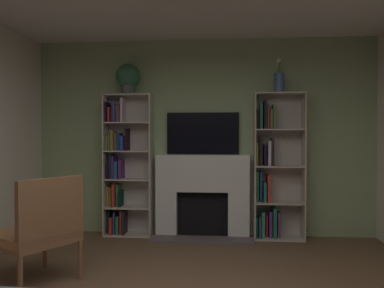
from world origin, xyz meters
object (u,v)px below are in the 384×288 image
bookshelf_left (124,167)px  armchair (39,230)px  bookshelf_right (273,170)px  fireplace (202,193)px  potted_plant (128,77)px  tv (203,133)px  vase_with_flowers (279,81)px

bookshelf_left → armchair: (-0.31, -1.86, -0.45)m
bookshelf_left → armchair: 1.94m
bookshelf_right → fireplace: bearing=179.9°
fireplace → potted_plant: bearing=-177.8°
tv → armchair: size_ratio=0.99×
potted_plant → tv: bearing=6.6°
bookshelf_right → potted_plant: (-2.00, -0.04, 1.28)m
tv → vase_with_flowers: bearing=-6.6°
tv → potted_plant: bearing=-173.4°
vase_with_flowers → potted_plant: bearing=180.0°
potted_plant → vase_with_flowers: (2.08, -0.00, -0.08)m
vase_with_flowers → armchair: bearing=-143.7°
vase_with_flowers → tv: bearing=173.4°
bookshelf_right → armchair: size_ratio=1.94×
fireplace → potted_plant: potted_plant is taller
fireplace → bookshelf_left: 1.18m
fireplace → potted_plant: (-1.04, -0.04, 1.61)m
bookshelf_right → tv: bearing=175.1°
potted_plant → armchair: (-0.39, -1.82, -1.70)m
tv → potted_plant: size_ratio=2.36×
tv → potted_plant: (-1.04, -0.12, 0.78)m
bookshelf_left → bookshelf_right: (2.08, -0.00, -0.03)m
fireplace → potted_plant: 1.92m
armchair → vase_with_flowers: bearing=36.3°
fireplace → vase_with_flowers: (1.04, -0.04, 1.54)m
tv → bookshelf_right: (0.96, -0.08, -0.50)m
fireplace → bookshelf_left: (-1.12, 0.00, 0.36)m
tv → bookshelf_left: 1.22m
fireplace → bookshelf_right: bookshelf_right is taller
fireplace → vase_with_flowers: vase_with_flowers is taller
bookshelf_right → potted_plant: size_ratio=4.63×
bookshelf_right → vase_with_flowers: 1.21m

